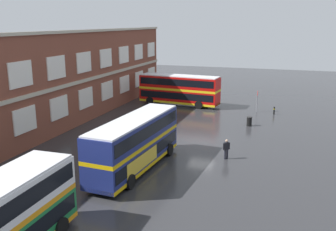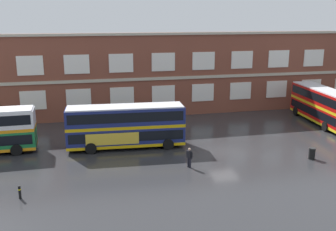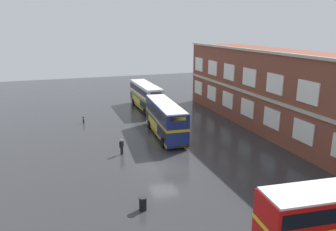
{
  "view_description": "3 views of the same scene",
  "coord_description": "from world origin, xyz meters",
  "px_view_note": "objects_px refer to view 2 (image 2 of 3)",
  "views": [
    {
      "loc": [
        -34.01,
        -8.0,
        11.14
      ],
      "look_at": [
        -4.99,
        1.74,
        3.49
      ],
      "focal_mm": 40.25,
      "sensor_mm": 36.0,
      "label": 1
    },
    {
      "loc": [
        -13.09,
        -32.31,
        12.24
      ],
      "look_at": [
        -4.68,
        3.43,
        2.83
      ],
      "focal_mm": 41.69,
      "sensor_mm": 36.0,
      "label": 2
    },
    {
      "loc": [
        27.08,
        -8.83,
        12.92
      ],
      "look_at": [
        -2.47,
        1.27,
        4.35
      ],
      "focal_mm": 34.61,
      "sensor_mm": 36.0,
      "label": 3
    }
  ],
  "objects_px": {
    "double_decker_middle": "(126,126)",
    "double_decker_far": "(322,105)",
    "waiting_passenger": "(189,157)",
    "station_litter_bin": "(312,153)",
    "safety_bollard_west": "(20,192)"
  },
  "relations": [
    {
      "from": "station_litter_bin",
      "to": "safety_bollard_west",
      "type": "height_order",
      "value": "station_litter_bin"
    },
    {
      "from": "double_decker_middle",
      "to": "double_decker_far",
      "type": "relative_size",
      "value": 1.0
    },
    {
      "from": "double_decker_far",
      "to": "station_litter_bin",
      "type": "xyz_separation_m",
      "value": [
        -7.95,
        -10.46,
        -1.63
      ]
    },
    {
      "from": "waiting_passenger",
      "to": "station_litter_bin",
      "type": "relative_size",
      "value": 1.65
    },
    {
      "from": "double_decker_middle",
      "to": "double_decker_far",
      "type": "distance_m",
      "value": 23.71
    },
    {
      "from": "double_decker_far",
      "to": "double_decker_middle",
      "type": "bearing_deg",
      "value": -171.28
    },
    {
      "from": "double_decker_far",
      "to": "waiting_passenger",
      "type": "relative_size",
      "value": 6.59
    },
    {
      "from": "double_decker_far",
      "to": "station_litter_bin",
      "type": "height_order",
      "value": "double_decker_far"
    },
    {
      "from": "waiting_passenger",
      "to": "safety_bollard_west",
      "type": "bearing_deg",
      "value": -167.67
    },
    {
      "from": "double_decker_far",
      "to": "safety_bollard_west",
      "type": "bearing_deg",
      "value": -158.34
    },
    {
      "from": "double_decker_far",
      "to": "waiting_passenger",
      "type": "xyz_separation_m",
      "value": [
        -19.0,
        -9.86,
        -1.22
      ]
    },
    {
      "from": "double_decker_middle",
      "to": "station_litter_bin",
      "type": "distance_m",
      "value": 17.01
    },
    {
      "from": "double_decker_middle",
      "to": "double_decker_far",
      "type": "height_order",
      "value": "same"
    },
    {
      "from": "double_decker_far",
      "to": "safety_bollard_west",
      "type": "height_order",
      "value": "double_decker_far"
    },
    {
      "from": "double_decker_far",
      "to": "waiting_passenger",
      "type": "height_order",
      "value": "double_decker_far"
    }
  ]
}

